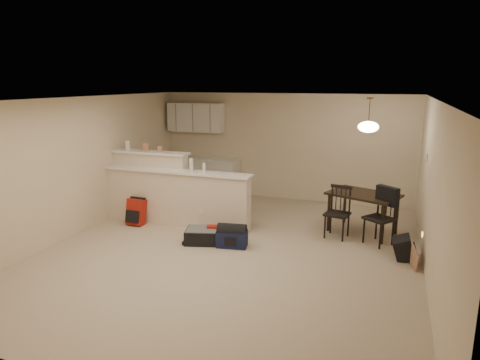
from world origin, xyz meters
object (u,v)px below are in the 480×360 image
at_px(pendant_lamp, 368,126).
at_px(black_daypack, 403,248).
at_px(dining_chair_near, 337,212).
at_px(suitcase, 206,236).
at_px(red_backpack, 136,212).
at_px(dining_chair_far, 379,217).
at_px(dining_table, 363,198).
at_px(navy_duffel, 232,239).

height_order(pendant_lamp, black_daypack, pendant_lamp).
xyz_separation_m(dining_chair_near, suitcase, (-2.12, -1.03, -0.35)).
distance_m(dining_chair_near, red_backpack, 3.88).
bearing_deg(pendant_lamp, dining_chair_far, -58.70).
relative_size(dining_table, suitcase, 2.00).
distance_m(dining_chair_far, suitcase, 3.02).
distance_m(dining_chair_far, navy_duffel, 2.56).
relative_size(dining_chair_far, black_daypack, 2.53).
bearing_deg(black_daypack, suitcase, 95.52).
relative_size(dining_chair_near, red_backpack, 1.84).
bearing_deg(dining_chair_near, black_daypack, -16.93).
height_order(dining_chair_far, red_backpack, dining_chair_far).
xyz_separation_m(dining_chair_far, black_daypack, (0.41, -0.51, -0.32)).
xyz_separation_m(dining_table, dining_chair_far, (0.31, -0.51, -0.17)).
bearing_deg(dining_table, suitcase, -129.35).
xyz_separation_m(dining_table, pendant_lamp, (0.00, 0.00, 1.33)).
bearing_deg(black_daypack, dining_chair_far, 36.49).
distance_m(dining_chair_near, navy_duffel, 1.97).
distance_m(red_backpack, black_daypack, 4.95).
bearing_deg(pendant_lamp, black_daypack, -54.89).
relative_size(pendant_lamp, black_daypack, 1.59).
xyz_separation_m(dining_table, dining_chair_near, (-0.41, -0.42, -0.19)).
height_order(dining_chair_far, black_daypack, dining_chair_far).
distance_m(pendant_lamp, dining_chair_far, 1.61).
distance_m(dining_chair_near, black_daypack, 1.31).
distance_m(pendant_lamp, red_backpack, 4.69).
relative_size(dining_table, black_daypack, 3.64).
bearing_deg(pendant_lamp, red_backpack, -166.44).
bearing_deg(dining_chair_near, suitcase, -142.95).
bearing_deg(pendant_lamp, navy_duffel, -143.96).
bearing_deg(dining_table, dining_chair_far, -37.97).
bearing_deg(dining_table, dining_chair_near, -113.53).
bearing_deg(navy_duffel, black_daypack, 0.39).
distance_m(dining_chair_far, black_daypack, 0.73).
bearing_deg(dining_chair_near, dining_chair_far, 4.09).
relative_size(pendant_lamp, navy_duffel, 1.21).
distance_m(dining_table, black_daypack, 1.34).
distance_m(dining_chair_near, dining_chair_far, 0.73).
bearing_deg(pendant_lamp, suitcase, -150.08).
bearing_deg(black_daypack, dining_table, 33.01).
bearing_deg(red_backpack, dining_table, 14.91).
bearing_deg(navy_duffel, dining_chair_near, 24.01).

